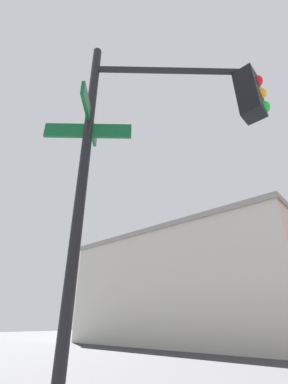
{
  "coord_description": "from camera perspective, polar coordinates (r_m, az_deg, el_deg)",
  "views": [
    {
      "loc": [
        -4.34,
        -8.17,
        1.72
      ],
      "look_at": [
        -6.51,
        -5.74,
        3.33
      ],
      "focal_mm": 24.59,
      "sensor_mm": 36.0,
      "label": 1
    }
  ],
  "objects": [
    {
      "name": "traffic_signal_near",
      "position": [
        3.42,
        5.35,
        11.82
      ],
      "size": [
        2.22,
        2.08,
        5.45
      ],
      "color": "black",
      "rests_on": "ground_plane"
    },
    {
      "name": "building_stucco",
      "position": [
        31.92,
        17.71,
        -20.27
      ],
      "size": [
        20.04,
        25.53,
        8.87
      ],
      "color": "#BCB7AD",
      "rests_on": "ground_plane"
    }
  ]
}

